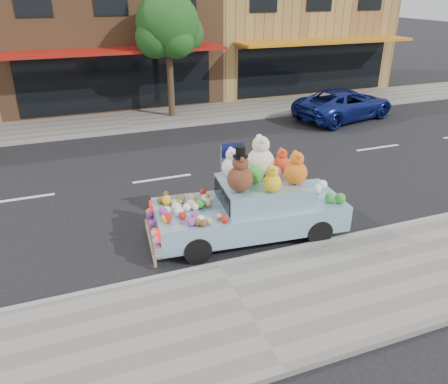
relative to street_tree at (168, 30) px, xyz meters
name	(u,v)px	position (x,y,z in m)	size (l,w,h in m)	color
ground	(162,179)	(-2.03, -6.55, -3.69)	(120.00, 120.00, 0.00)	black
near_sidewalk	(246,312)	(-2.03, -13.05, -3.63)	(60.00, 3.00, 0.12)	gray
far_sidewalk	(127,121)	(-2.03, -0.05, -3.63)	(60.00, 3.00, 0.12)	gray
near_kerb	(218,266)	(-2.03, -11.55, -3.63)	(60.00, 0.12, 0.13)	gray
far_kerb	(133,131)	(-2.03, -1.55, -3.63)	(60.00, 0.12, 0.13)	gray
storefront_mid	(102,23)	(-2.03, 5.42, -0.05)	(10.00, 9.80, 7.30)	brown
storefront_right	(281,18)	(7.97, 5.42, -0.05)	(10.00, 9.80, 7.30)	#A68245
street_tree	(168,30)	(0.00, 0.00, 0.00)	(3.00, 2.70, 5.22)	#38281C
car_blue	(345,104)	(7.03, -2.83, -3.04)	(2.18, 4.73, 1.32)	navy
art_car	(251,203)	(-0.85, -10.52, -2.87)	(4.63, 2.15, 2.35)	black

